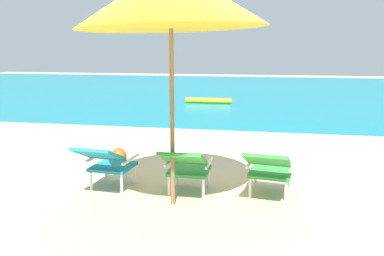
% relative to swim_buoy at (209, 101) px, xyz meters
% --- Properties ---
extents(ground_plane, '(40.00, 40.00, 0.00)m').
position_rel_swim_buoy_xyz_m(ground_plane, '(0.93, -4.33, -0.10)').
color(ground_plane, '#CCB78E').
extents(ocean_band, '(40.00, 18.00, 0.01)m').
position_rel_swim_buoy_xyz_m(ocean_band, '(0.93, 4.58, -0.09)').
color(ocean_band, teal).
rests_on(ocean_band, ground_plane).
extents(swim_buoy, '(1.60, 0.18, 0.18)m').
position_rel_swim_buoy_xyz_m(swim_buoy, '(0.00, 0.00, 0.00)').
color(swim_buoy, yellow).
rests_on(swim_buoy, ocean_band).
extents(lounge_chair_left, '(0.60, 0.91, 0.68)m').
position_rel_swim_buoy_xyz_m(lounge_chair_left, '(-0.08, -8.56, 0.31)').
color(lounge_chair_left, teal).
rests_on(lounge_chair_left, ground_plane).
extents(lounge_chair_center, '(0.55, 0.87, 0.68)m').
position_rel_swim_buoy_xyz_m(lounge_chair_center, '(0.98, -8.54, 0.31)').
color(lounge_chair_center, '#338E3D').
rests_on(lounge_chair_center, ground_plane).
extents(lounge_chair_right, '(0.65, 0.94, 0.68)m').
position_rel_swim_buoy_xyz_m(lounge_chair_right, '(2.00, -8.43, 0.31)').
color(lounge_chair_right, '#338E3D').
rests_on(lounge_chair_right, ground_plane).
extents(beach_ball, '(0.26, 0.26, 0.26)m').
position_rel_swim_buoy_xyz_m(beach_ball, '(-0.40, -7.34, 0.03)').
color(beach_ball, '#EA5619').
rests_on(beach_ball, ground_plane).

